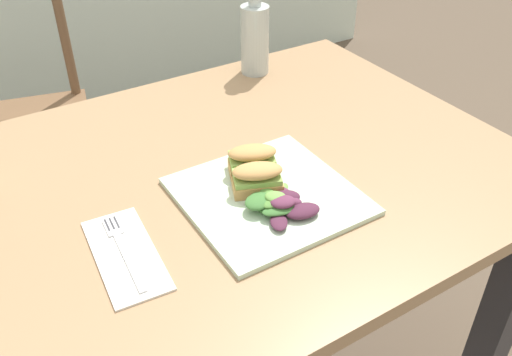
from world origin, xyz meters
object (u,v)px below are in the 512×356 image
plate_lunch (268,196)px  fork_on_napkin (122,246)px  dining_table (210,229)px  sandwich_half_front (257,178)px  sandwich_half_back (252,159)px  bottle_cold_brew (255,42)px  chair_wooden_far (26,119)px

plate_lunch → fork_on_napkin: 0.27m
dining_table → sandwich_half_front: bearing=-62.5°
dining_table → fork_on_napkin: size_ratio=6.57×
sandwich_half_back → bottle_cold_brew: size_ratio=0.45×
sandwich_half_back → sandwich_half_front: bearing=-113.0°
dining_table → bottle_cold_brew: bearing=47.1°
sandwich_half_front → fork_on_napkin: 0.26m
dining_table → sandwich_half_front: (0.05, -0.10, 0.17)m
sandwich_half_front → bottle_cold_brew: 0.52m
fork_on_napkin → chair_wooden_far: bearing=88.4°
chair_wooden_far → plate_lunch: 1.15m
chair_wooden_far → sandwich_half_back: chair_wooden_far is taller
fork_on_napkin → bottle_cold_brew: size_ratio=0.82×
dining_table → sandwich_half_back: size_ratio=12.06×
plate_lunch → fork_on_napkin: (-0.27, 0.01, 0.00)m
chair_wooden_far → fork_on_napkin: bearing=-91.6°
plate_lunch → sandwich_half_front: (-0.01, 0.02, 0.03)m
dining_table → plate_lunch: plate_lunch is taller
sandwich_half_front → sandwich_half_back: bearing=67.0°
plate_lunch → bottle_cold_brew: (0.26, 0.46, 0.08)m
chair_wooden_far → plate_lunch: size_ratio=2.98×
plate_lunch → sandwich_half_back: 0.08m
chair_wooden_far → sandwich_half_front: (0.23, -1.07, 0.33)m
fork_on_napkin → bottle_cold_brew: (0.53, 0.45, 0.07)m
dining_table → chair_wooden_far: 1.00m
dining_table → sandwich_half_back: sandwich_half_back is taller
plate_lunch → dining_table: bearing=118.3°
plate_lunch → sandwich_half_back: (0.01, 0.07, 0.03)m
chair_wooden_far → sandwich_half_back: (0.25, -1.01, 0.33)m
sandwich_half_front → bottle_cold_brew: size_ratio=0.45×
bottle_cold_brew → sandwich_half_front: bearing=-121.3°
plate_lunch → fork_on_napkin: plate_lunch is taller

